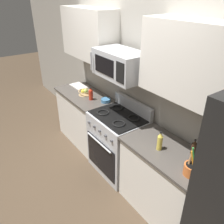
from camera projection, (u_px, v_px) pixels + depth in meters
ground_plane at (80, 186)px, 3.22m from camera, size 16.00×16.00×0.00m
wall_back at (140, 84)px, 3.12m from camera, size 8.00×0.10×2.60m
counter_left at (85, 118)px, 4.02m from camera, size 1.12×0.59×0.91m
range_oven at (118, 143)px, 3.33m from camera, size 0.76×0.63×1.09m
counter_right at (163, 181)px, 2.70m from camera, size 1.00×0.59×0.91m
microwave at (121, 64)px, 2.79m from camera, size 0.70×0.44×0.33m
upper_cabinets_left at (88, 34)px, 3.43m from camera, size 1.11×0.34×0.73m
upper_cabinets_right at (190, 62)px, 2.10m from camera, size 0.99×0.34×0.73m
utensil_crock at (192, 169)px, 2.12m from camera, size 0.16×0.16×0.31m
fruit_basket at (84, 92)px, 3.76m from camera, size 0.20×0.20×0.10m
cutting_board at (79, 86)px, 4.09m from camera, size 0.35×0.22×0.02m
bottle_soy at (194, 147)px, 2.38m from camera, size 0.05×0.05×0.18m
bottle_oil at (160, 141)px, 2.44m from camera, size 0.06×0.06×0.23m
bottle_hot_sauce at (91, 94)px, 3.56m from camera, size 0.06×0.06×0.21m
prep_bowl at (106, 100)px, 3.52m from camera, size 0.15×0.15×0.06m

